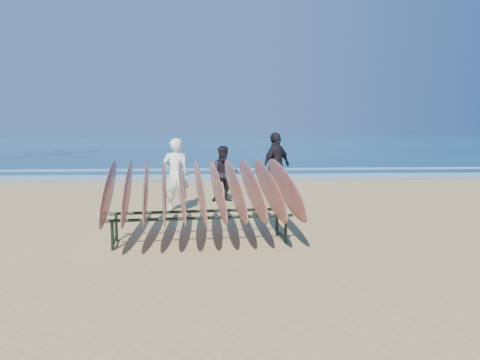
# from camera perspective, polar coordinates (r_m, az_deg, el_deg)

# --- Properties ---
(ground) EXTENTS (120.00, 120.00, 0.00)m
(ground) POSITION_cam_1_polar(r_m,az_deg,el_deg) (9.03, 0.33, -6.58)
(ground) COLOR tan
(ground) RESTS_ON ground
(ocean) EXTENTS (160.00, 160.00, 0.00)m
(ocean) POSITION_cam_1_polar(r_m,az_deg,el_deg) (63.81, -3.19, 4.70)
(ocean) COLOR navy
(ocean) RESTS_ON ground
(foam_near) EXTENTS (160.00, 160.00, 0.00)m
(foam_near) POSITION_cam_1_polar(r_m,az_deg,el_deg) (18.89, -1.82, 0.34)
(foam_near) COLOR white
(foam_near) RESTS_ON ground
(foam_far) EXTENTS (160.00, 160.00, 0.00)m
(foam_far) POSITION_cam_1_polar(r_m,az_deg,el_deg) (22.37, -2.12, 1.30)
(foam_far) COLOR white
(foam_far) RESTS_ON ground
(surfboard_rack) EXTENTS (3.43, 3.15, 1.58)m
(surfboard_rack) POSITION_cam_1_polar(r_m,az_deg,el_deg) (8.25, -4.93, -1.12)
(surfboard_rack) COLOR black
(surfboard_rack) RESTS_ON ground
(person_white) EXTENTS (0.70, 0.51, 1.77)m
(person_white) POSITION_cam_1_polar(r_m,az_deg,el_deg) (11.46, -7.84, 0.65)
(person_white) COLOR silver
(person_white) RESTS_ON ground
(person_dark_a) EXTENTS (0.79, 0.64, 1.52)m
(person_dark_a) POSITION_cam_1_polar(r_m,az_deg,el_deg) (12.77, -1.90, 0.75)
(person_dark_a) COLOR black
(person_dark_a) RESTS_ON ground
(person_dark_b) EXTENTS (1.12, 1.10, 1.89)m
(person_dark_b) POSITION_cam_1_polar(r_m,az_deg,el_deg) (13.14, 4.42, 1.70)
(person_dark_b) COLOR black
(person_dark_b) RESTS_ON ground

